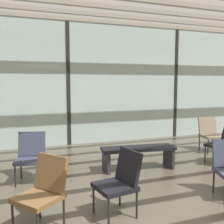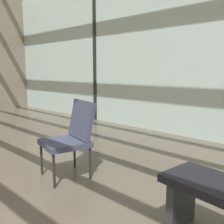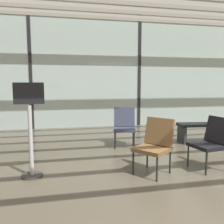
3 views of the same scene
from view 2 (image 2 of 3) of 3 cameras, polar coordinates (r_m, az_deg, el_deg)
name	(u,v)px [view 2 (image 2 of 3)]	position (r m, az deg, el deg)	size (l,w,h in m)	color
window_mullion_0	(96,49)	(6.31, -3.61, 13.96)	(0.10, 0.12, 3.45)	black
lounge_chair_4	(72,134)	(2.95, -9.02, -4.88)	(0.59, 0.62, 0.87)	#33384C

